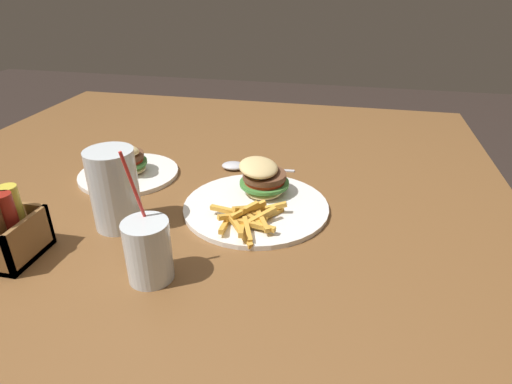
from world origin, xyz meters
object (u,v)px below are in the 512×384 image
object	(u,v)px
meal_plate_far	(127,167)
condiment_caddy	(10,233)
meal_plate_near	(258,196)
juice_glass	(149,253)
spoon	(236,166)
beer_glass	(115,192)

from	to	relation	value
meal_plate_far	condiment_caddy	size ratio (longest dim) A/B	1.91
meal_plate_near	juice_glass	bearing A→B (deg)	156.14
juice_glass	spoon	xyz separation A→B (m)	(0.43, -0.03, -0.04)
juice_glass	condiment_caddy	size ratio (longest dim) A/B	1.74
meal_plate_far	beer_glass	bearing A→B (deg)	-156.62
meal_plate_near	beer_glass	world-z (taller)	beer_glass
meal_plate_near	meal_plate_far	world-z (taller)	meal_plate_far
juice_glass	spoon	bearing A→B (deg)	-3.59
meal_plate_near	meal_plate_far	xyz separation A→B (m)	(0.07, 0.33, 0.00)
spoon	condiment_caddy	size ratio (longest dim) A/B	1.49
juice_glass	meal_plate_far	xyz separation A→B (m)	(0.33, 0.21, -0.02)
meal_plate_near	spoon	size ratio (longest dim) A/B	1.65
meal_plate_near	juice_glass	xyz separation A→B (m)	(-0.26, 0.12, 0.02)
beer_glass	meal_plate_far	world-z (taller)	beer_glass
meal_plate_near	beer_glass	size ratio (longest dim) A/B	1.94
condiment_caddy	meal_plate_far	bearing A→B (deg)	-6.20
juice_glass	meal_plate_far	bearing A→B (deg)	32.44
beer_glass	spoon	size ratio (longest dim) A/B	0.85
meal_plate_near	condiment_caddy	bearing A→B (deg)	125.66
spoon	meal_plate_near	bearing A→B (deg)	113.00
meal_plate_near	beer_glass	bearing A→B (deg)	118.22
condiment_caddy	spoon	bearing A→B (deg)	-32.69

